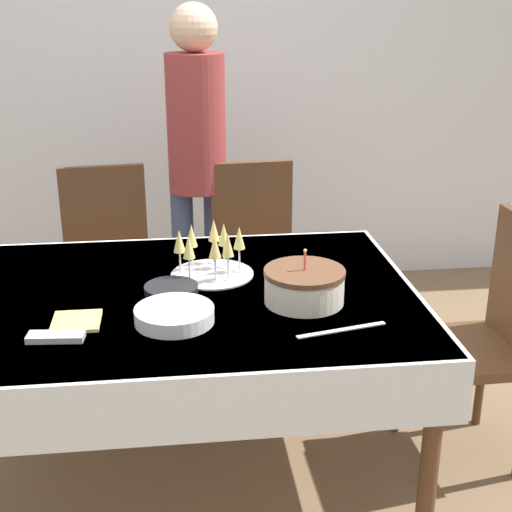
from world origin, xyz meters
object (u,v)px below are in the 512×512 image
object	(u,v)px
birthday_cake	(304,286)
plate_stack_dessert	(171,290)
plate_stack_main	(174,315)
person_standing	(197,148)
dining_chair_far_left	(108,261)
champagne_tray	(211,251)
dining_chair_right_end	(487,330)
dining_chair_far_right	(256,255)

from	to	relation	value
birthday_cake	plate_stack_dessert	bearing A→B (deg)	164.39
plate_stack_main	person_standing	distance (m)	1.37
dining_chair_far_left	person_standing	world-z (taller)	person_standing
champagne_tray	plate_stack_dessert	world-z (taller)	champagne_tray
dining_chair_right_end	champagne_tray	world-z (taller)	dining_chair_right_end
birthday_cake	champagne_tray	xyz separation A→B (m)	(-0.30, 0.29, 0.03)
dining_chair_far_left	plate_stack_main	bearing A→B (deg)	-74.80
dining_chair_far_left	plate_stack_dessert	distance (m)	0.99
birthday_cake	plate_stack_main	distance (m)	0.45
dining_chair_far_right	birthday_cake	distance (m)	1.07
birthday_cake	plate_stack_dessert	world-z (taller)	birthday_cake
champagne_tray	plate_stack_dessert	size ratio (longest dim) A/B	1.64
champagne_tray	person_standing	size ratio (longest dim) A/B	0.18
plate_stack_dessert	dining_chair_far_right	bearing A→B (deg)	66.14
champagne_tray	plate_stack_main	size ratio (longest dim) A/B	1.21
dining_chair_far_right	plate_stack_dessert	distance (m)	1.03
birthday_cake	person_standing	world-z (taller)	person_standing
person_standing	birthday_cake	bearing A→B (deg)	-76.20
birthday_cake	person_standing	bearing A→B (deg)	103.80
dining_chair_far_right	birthday_cake	xyz separation A→B (m)	(0.04, -1.04, 0.27)
plate_stack_main	dining_chair_right_end	bearing A→B (deg)	11.46
dining_chair_far_right	birthday_cake	bearing A→B (deg)	-87.77
dining_chair_right_end	person_standing	distance (m)	1.59
dining_chair_far_left	person_standing	xyz separation A→B (m)	(0.44, 0.19, 0.49)
dining_chair_far_right	plate_stack_main	size ratio (longest dim) A/B	3.84
person_standing	dining_chair_right_end	bearing A→B (deg)	-46.85
dining_chair_far_right	dining_chair_right_end	xyz separation A→B (m)	(0.77, -0.91, 0.00)
person_standing	dining_chair_far_right	bearing A→B (deg)	-36.48
champagne_tray	plate_stack_dessert	distance (m)	0.23
birthday_cake	champagne_tray	distance (m)	0.41
dining_chair_far_left	plate_stack_dessert	bearing A→B (deg)	-71.72
dining_chair_right_end	plate_stack_dessert	bearing A→B (deg)	-179.70
champagne_tray	plate_stack_dessert	xyz separation A→B (m)	(-0.15, -0.16, -0.08)
dining_chair_far_left	plate_stack_dessert	size ratio (longest dim) A/B	5.20
dining_chair_far_left	dining_chair_far_right	size ratio (longest dim) A/B	1.00
champagne_tray	plate_stack_main	bearing A→B (deg)	-109.58
dining_chair_far_right	champagne_tray	size ratio (longest dim) A/B	3.18
birthday_cake	plate_stack_dessert	xyz separation A→B (m)	(-0.45, 0.12, -0.04)
dining_chair_right_end	person_standing	size ratio (longest dim) A/B	0.57
dining_chair_right_end	person_standing	xyz separation A→B (m)	(-1.03, 1.10, 0.49)
dining_chair_far_right	plate_stack_main	bearing A→B (deg)	-109.07
dining_chair_right_end	person_standing	bearing A→B (deg)	133.15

